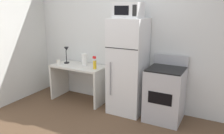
% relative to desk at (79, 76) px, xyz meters
% --- Properties ---
extents(wall_back_white, '(5.00, 0.10, 2.60)m').
position_rel_desk_xyz_m(wall_back_white, '(1.01, 0.35, 0.78)').
color(wall_back_white, silver).
rests_on(wall_back_white, ground).
extents(desk, '(1.12, 0.56, 0.75)m').
position_rel_desk_xyz_m(desk, '(0.00, 0.00, 0.00)').
color(desk, silver).
rests_on(desk, ground).
extents(desk_lamp, '(0.14, 0.12, 0.35)m').
position_rel_desk_xyz_m(desk_lamp, '(-0.32, 0.02, 0.47)').
color(desk_lamp, black).
rests_on(desk_lamp, desk).
extents(paper_towel_roll, '(0.11, 0.11, 0.24)m').
position_rel_desk_xyz_m(paper_towel_roll, '(0.10, 0.06, 0.35)').
color(paper_towel_roll, white).
rests_on(paper_towel_roll, desk).
extents(coffee_mug, '(0.08, 0.08, 0.09)m').
position_rel_desk_xyz_m(coffee_mug, '(-0.42, -0.14, 0.28)').
color(coffee_mug, white).
rests_on(coffee_mug, desk).
extents(spray_bottle, '(0.06, 0.06, 0.25)m').
position_rel_desk_xyz_m(spray_bottle, '(0.43, -0.07, 0.33)').
color(spray_bottle, yellow).
rests_on(spray_bottle, desk).
extents(refrigerator, '(0.61, 0.61, 1.72)m').
position_rel_desk_xyz_m(refrigerator, '(1.10, -0.01, 0.34)').
color(refrigerator, white).
rests_on(refrigerator, ground).
extents(microwave, '(0.46, 0.35, 0.26)m').
position_rel_desk_xyz_m(microwave, '(1.10, -0.03, 1.33)').
color(microwave, silver).
rests_on(microwave, refrigerator).
extents(oven_range, '(0.61, 0.61, 1.10)m').
position_rel_desk_xyz_m(oven_range, '(1.80, -0.01, -0.05)').
color(oven_range, '#B7B7BC').
rests_on(oven_range, ground).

